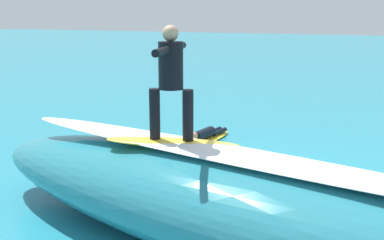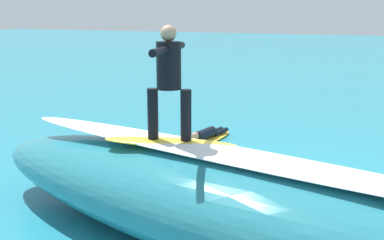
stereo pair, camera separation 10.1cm
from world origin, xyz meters
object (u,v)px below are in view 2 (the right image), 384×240
Objects in this scene: surfboard_paddling at (205,140)px; surfer_paddling at (207,134)px; surfer_riding at (169,74)px; surfboard_riding at (170,142)px.

surfer_paddling reaches higher than surfboard_paddling.
surfer_riding is at bearing 24.86° from surfer_paddling.
surfboard_riding is 0.84× the size of surfboard_paddling.
surfer_paddling is at bearing -85.14° from surfboard_riding.
surfboard_riding is 5.44m from surfer_paddling.
surfer_riding reaches higher than surfboard_riding.
surfer_paddling is (1.43, -5.11, -1.20)m from surfboard_riding.
surfboard_paddling is 1.51× the size of surfer_paddling.
surfboard_paddling is at bearing -84.59° from surfboard_riding.
surfboard_riding is 1.22× the size of surfer_riding.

